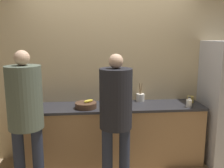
{
  "coord_description": "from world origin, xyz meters",
  "views": [
    {
      "loc": [
        -0.31,
        -3.1,
        1.86
      ],
      "look_at": [
        0.0,
        0.14,
        1.23
      ],
      "focal_mm": 40.0,
      "sensor_mm": 36.0,
      "label": 1
    }
  ],
  "objects": [
    {
      "name": "counter",
      "position": [
        0.0,
        0.34,
        0.44
      ],
      "size": [
        2.66,
        0.61,
        0.88
      ],
      "color": "#9E754C",
      "rests_on": "ground_plane"
    },
    {
      "name": "fruit_bowl",
      "position": [
        -0.35,
        0.23,
        0.92
      ],
      "size": [
        0.3,
        0.3,
        0.12
      ],
      "color": "#4C3323",
      "rests_on": "counter"
    },
    {
      "name": "bottle_clear",
      "position": [
        1.08,
        0.14,
        0.94
      ],
      "size": [
        0.08,
        0.08,
        0.15
      ],
      "color": "silver",
      "rests_on": "counter"
    },
    {
      "name": "bottle_red",
      "position": [
        -1.06,
        0.15,
        0.96
      ],
      "size": [
        0.05,
        0.05,
        0.21
      ],
      "color": "red",
      "rests_on": "counter"
    },
    {
      "name": "person_left",
      "position": [
        -1.03,
        -0.3,
        1.05
      ],
      "size": [
        0.4,
        0.4,
        1.71
      ],
      "color": "#232838",
      "rests_on": "ground_plane"
    },
    {
      "name": "utensil_crock",
      "position": [
        0.47,
        0.53,
        0.95
      ],
      "size": [
        0.13,
        0.13,
        0.28
      ],
      "color": "silver",
      "rests_on": "counter"
    },
    {
      "name": "wall_back",
      "position": [
        0.0,
        0.63,
        1.3
      ],
      "size": [
        5.2,
        0.06,
        2.6
      ],
      "color": "#D6BC8C",
      "rests_on": "ground_plane"
    },
    {
      "name": "cup_yellow",
      "position": [
        1.2,
        0.38,
        0.93
      ],
      "size": [
        0.1,
        0.1,
        0.09
      ],
      "color": "gold",
      "rests_on": "counter"
    },
    {
      "name": "person_center",
      "position": [
        0.0,
        -0.33,
        1.01
      ],
      "size": [
        0.38,
        0.38,
        1.67
      ],
      "color": "#232838",
      "rests_on": "ground_plane"
    }
  ]
}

